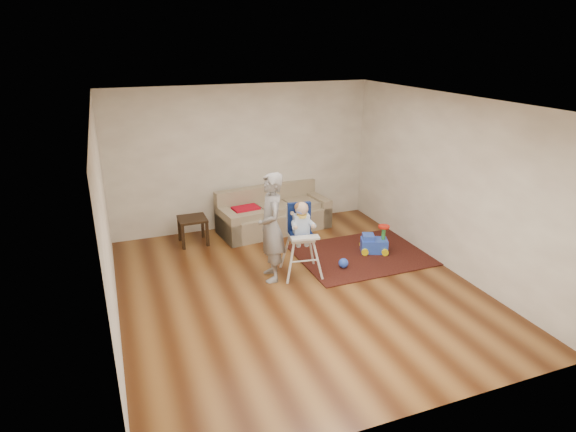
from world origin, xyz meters
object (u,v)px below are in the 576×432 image
object	(u,v)px
side_table	(193,231)
high_chair	(301,240)
toy_ball	(343,263)
adult	(271,227)
ride_on_toy	(374,239)
sofa	(274,210)

from	to	relation	value
side_table	high_chair	size ratio (longest dim) A/B	0.41
toy_ball	adult	distance (m)	1.39
side_table	ride_on_toy	size ratio (longest dim) A/B	1.00
adult	toy_ball	bearing A→B (deg)	92.19
toy_ball	ride_on_toy	bearing A→B (deg)	25.31
sofa	toy_ball	world-z (taller)	sofa
sofa	high_chair	size ratio (longest dim) A/B	1.83
toy_ball	adult	bearing A→B (deg)	174.53
sofa	side_table	bearing A→B (deg)	175.55
high_chair	ride_on_toy	bearing A→B (deg)	20.03
sofa	adult	distance (m)	2.01
side_table	toy_ball	xyz separation A→B (m)	(2.04, -1.87, -0.14)
sofa	ride_on_toy	distance (m)	2.03
sofa	toy_ball	size ratio (longest dim) A/B	13.83
sofa	ride_on_toy	xyz separation A→B (m)	(1.25, -1.59, -0.14)
high_chair	adult	distance (m)	0.54
side_table	high_chair	world-z (taller)	high_chair
ride_on_toy	toy_ball	world-z (taller)	ride_on_toy
sofa	side_table	distance (m)	1.57
sofa	adult	world-z (taller)	adult
ride_on_toy	toy_ball	distance (m)	0.86
toy_ball	adult	world-z (taller)	adult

